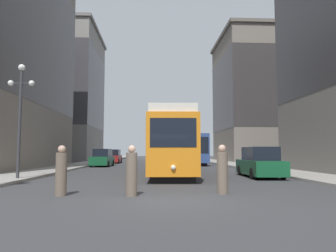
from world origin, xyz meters
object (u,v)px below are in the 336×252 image
(parked_car_left_mid, at_px, (113,157))
(parked_car_left_near, at_px, (102,158))
(streetcar, at_px, (170,143))
(parked_car_right_far, at_px, (260,163))
(pedestrian_on_sidewalk, at_px, (222,171))
(pedestrian_crossing_far, at_px, (132,172))
(transit_bus, at_px, (190,148))
(pedestrian_crossing_near, at_px, (61,172))
(lamp_post_left_near, at_px, (20,103))

(parked_car_left_mid, bearing_deg, parked_car_left_near, -89.50)
(streetcar, bearing_deg, parked_car_right_far, -19.24)
(streetcar, relative_size, pedestrian_on_sidewalk, 6.83)
(parked_car_right_far, bearing_deg, pedestrian_crossing_far, 49.37)
(parked_car_left_mid, height_order, pedestrian_crossing_far, parked_car_left_mid)
(transit_bus, xyz_separation_m, parked_car_left_mid, (-9.71, 4.69, -1.10))
(transit_bus, bearing_deg, pedestrian_crossing_near, -107.90)
(pedestrian_on_sidewalk, bearing_deg, parked_car_left_near, 136.68)
(pedestrian_on_sidewalk, bearing_deg, transit_bus, 112.71)
(parked_car_left_near, bearing_deg, pedestrian_on_sidewalk, -67.47)
(pedestrian_crossing_far, distance_m, lamp_post_left_near, 9.33)
(parked_car_left_near, xyz_separation_m, lamp_post_left_near, (-1.90, -16.10, 3.27))
(transit_bus, xyz_separation_m, parked_car_left_near, (-9.71, -4.65, -1.10))
(parked_car_right_far, distance_m, pedestrian_crossing_far, 10.55)
(transit_bus, xyz_separation_m, pedestrian_crossing_far, (-5.24, -26.71, -1.13))
(parked_car_left_mid, bearing_deg, streetcar, -73.15)
(streetcar, bearing_deg, parked_car_left_mid, 108.10)
(parked_car_left_near, xyz_separation_m, pedestrian_crossing_near, (1.99, -21.85, -0.02))
(parked_car_left_mid, bearing_deg, pedestrian_on_sidewalk, -75.44)
(transit_bus, height_order, pedestrian_on_sidewalk, transit_bus)
(parked_car_left_near, xyz_separation_m, pedestrian_crossing_far, (4.46, -22.06, -0.02))
(streetcar, bearing_deg, transit_bus, 80.58)
(pedestrian_crossing_near, xyz_separation_m, pedestrian_crossing_far, (2.47, -0.21, 0.00))
(parked_car_left_near, distance_m, pedestrian_crossing_near, 21.94)
(parked_car_left_mid, height_order, pedestrian_on_sidewalk, parked_car_left_mid)
(parked_car_left_near, relative_size, pedestrian_on_sidewalk, 2.54)
(transit_bus, distance_m, pedestrian_crossing_far, 27.24)
(parked_car_left_near, bearing_deg, parked_car_left_mid, 92.81)
(parked_car_left_near, distance_m, parked_car_left_mid, 9.34)
(parked_car_left_mid, relative_size, parked_car_right_far, 1.00)
(transit_bus, xyz_separation_m, pedestrian_on_sidewalk, (-1.95, -26.27, -1.11))
(streetcar, xyz_separation_m, pedestrian_crossing_near, (-4.36, -9.53, -1.28))
(parked_car_left_mid, distance_m, parked_car_right_far, 26.44)
(pedestrian_crossing_near, height_order, pedestrian_on_sidewalk, pedestrian_on_sidewalk)
(parked_car_left_mid, bearing_deg, pedestrian_crossing_far, -81.42)
(parked_car_left_mid, bearing_deg, transit_bus, -25.30)
(parked_car_left_near, distance_m, pedestrian_on_sidewalk, 22.98)
(transit_bus, bearing_deg, lamp_post_left_near, -120.90)
(parked_car_right_far, relative_size, pedestrian_on_sidewalk, 2.75)
(streetcar, relative_size, parked_car_left_near, 2.69)
(parked_car_left_near, height_order, pedestrian_on_sidewalk, parked_car_left_near)
(pedestrian_crossing_near, height_order, lamp_post_left_near, lamp_post_left_near)
(parked_car_left_near, distance_m, lamp_post_left_near, 16.54)
(parked_car_right_far, distance_m, pedestrian_on_sidewalk, 8.25)
(streetcar, bearing_deg, pedestrian_on_sidewalk, -79.67)
(parked_car_left_near, bearing_deg, streetcar, -59.93)
(lamp_post_left_near, bearing_deg, pedestrian_on_sidewalk, -29.79)
(parked_car_right_far, distance_m, pedestrian_crossing_near, 12.25)
(streetcar, bearing_deg, lamp_post_left_near, -153.72)
(pedestrian_on_sidewalk, bearing_deg, parked_car_left_mid, 131.01)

